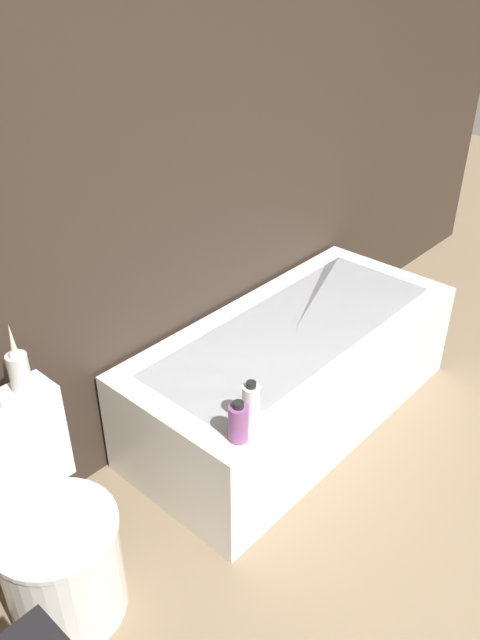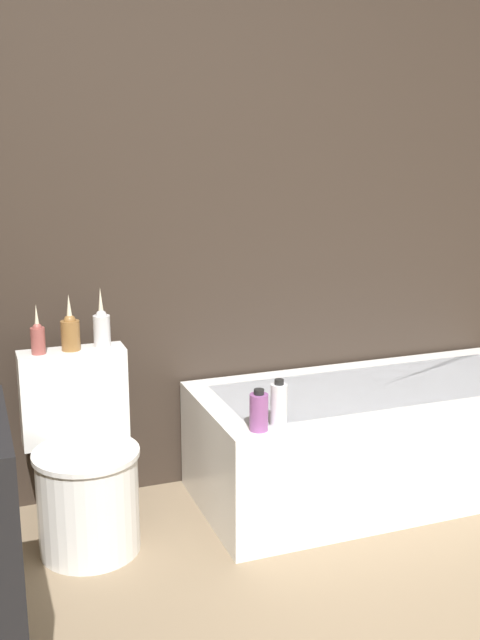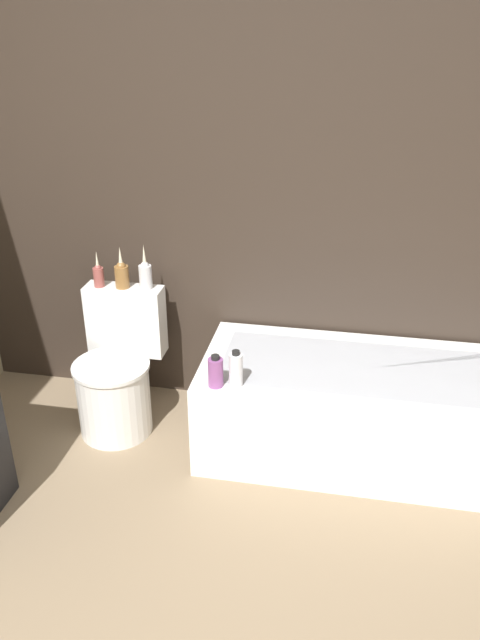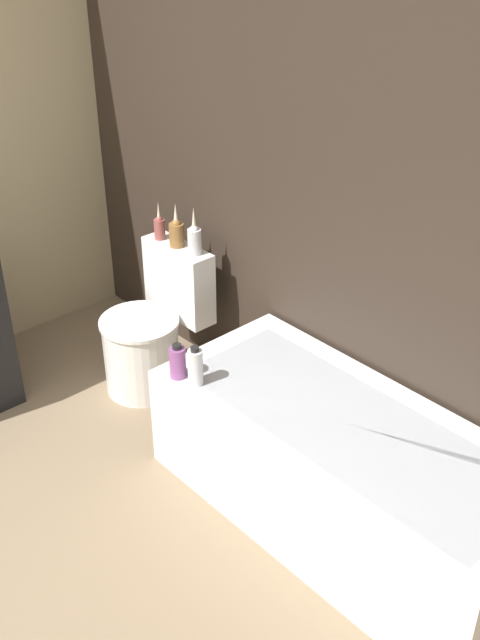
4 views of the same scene
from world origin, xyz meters
The scene contains 8 objects.
wall_back_tiled centered at (0.00, 2.11, 1.30)m, with size 6.40×0.06×2.60m.
bathtub centered at (0.68, 1.69, 0.25)m, with size 1.65×0.73×0.50m.
toilet centered at (-0.64, 1.70, 0.30)m, with size 0.43×0.54×0.74m.
vase_gold centered at (-0.76, 1.88, 0.81)m, with size 0.06×0.06×0.20m.
vase_silver centered at (-0.64, 1.89, 0.82)m, with size 0.08×0.08×0.23m.
vase_bronze centered at (-0.51, 1.90, 0.82)m, with size 0.07×0.07×0.25m.
shampoo_bottle_tall centered at (-0.02, 1.40, 0.57)m, with size 0.07×0.07×0.16m.
shampoo_bottle_short centered at (0.07, 1.42, 0.58)m, with size 0.06×0.06×0.18m.
Camera 2 is at (-1.01, -1.05, 1.57)m, focal length 42.00 mm.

